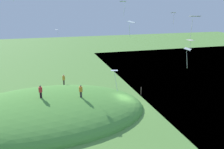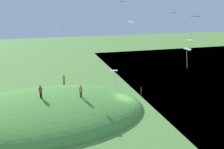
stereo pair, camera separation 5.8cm
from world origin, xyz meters
TOP-DOWN VIEW (x-y plane):
  - ground_plane at (0.00, 0.00)m, footprint 160.00×160.00m
  - grass_hill at (10.87, -1.00)m, footprint 26.49×18.16m
  - person_watching_kites at (11.61, -0.64)m, footprint 0.63×0.63m
  - person_walking_path at (6.53, 0.17)m, footprint 0.64×0.64m
  - person_near_shore at (8.04, -8.59)m, footprint 0.51×0.51m
  - kite_0 at (-3.77, 8.75)m, footprint 1.25×1.05m
  - kite_1 at (1.73, 2.90)m, footprint 0.87×0.77m
  - kite_2 at (-4.38, 7.11)m, footprint 1.23×1.25m
  - kite_3 at (4.73, 9.72)m, footprint 0.71×0.58m
  - kite_4 at (8.67, -8.49)m, footprint 0.54×0.68m
  - kite_6 at (2.06, 6.54)m, footprint 1.17×1.25m
  - kite_9 at (-8.58, 1.24)m, footprint 0.74×1.04m
  - kite_10 at (-6.06, 0.62)m, footprint 0.75×0.71m
  - mooring_post at (-3.81, -3.92)m, footprint 0.14×0.14m

SIDE VIEW (x-z plane):
  - ground_plane at x=0.00m, z-range 0.00..0.00m
  - grass_hill at x=10.87m, z-range -2.41..2.41m
  - mooring_post at x=-3.81m, z-range 0.00..1.24m
  - person_near_shore at x=8.04m, z-range 1.46..3.30m
  - person_walking_path at x=6.53m, z-range 2.46..4.15m
  - person_watching_kites at x=11.61m, z-range 2.61..4.32m
  - kite_3 at x=4.73m, z-range 7.11..9.08m
  - kite_2 at x=-4.38m, z-range 8.11..10.42m
  - kite_9 at x=-8.58m, z-range 8.50..10.14m
  - kite_4 at x=8.67m, z-range 9.74..10.82m
  - kite_6 at x=2.06m, z-range 11.45..13.15m
  - kite_0 at x=-3.77m, z-range 11.71..13.97m
  - kite_10 at x=-6.06m, z-range 12.14..13.63m
  - kite_1 at x=1.73m, z-range 13.41..15.13m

